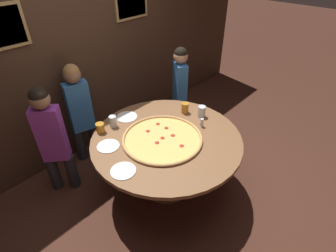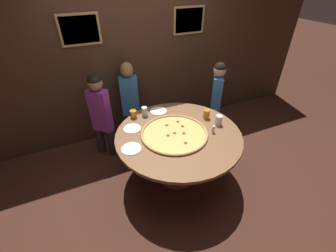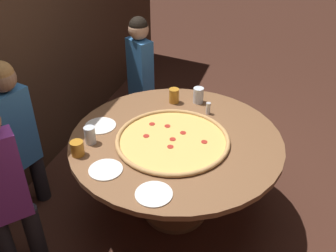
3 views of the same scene
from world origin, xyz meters
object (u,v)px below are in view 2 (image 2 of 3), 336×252
(drink_cup_far_left, at_px, (144,111))
(diner_side_left, at_px, (130,98))
(giant_pizza, at_px, (174,133))
(drink_cup_by_shaker, at_px, (207,114))
(white_plate_beside_cup, at_px, (132,128))
(diner_far_left, at_px, (216,96))
(white_plate_near_front, at_px, (131,149))
(condiment_shaker, at_px, (213,129))
(dining_table, at_px, (178,142))
(drink_cup_centre_back, at_px, (133,114))
(white_plate_left_side, at_px, (158,111))
(drink_cup_far_right, at_px, (219,120))
(diner_side_right, at_px, (101,112))

(drink_cup_far_left, xyz_separation_m, diner_side_left, (-0.04, 0.60, -0.07))
(giant_pizza, distance_m, drink_cup_by_shaker, 0.57)
(white_plate_beside_cup, bearing_deg, diner_far_left, 12.54)
(white_plate_near_front, height_order, condiment_shaker, condiment_shaker)
(dining_table, height_order, diner_side_left, diner_side_left)
(drink_cup_centre_back, height_order, white_plate_left_side, drink_cup_centre_back)
(giant_pizza, relative_size, white_plate_near_front, 3.63)
(drink_cup_centre_back, bearing_deg, white_plate_beside_cup, -110.76)
(drink_cup_far_left, distance_m, white_plate_near_front, 0.71)
(giant_pizza, distance_m, white_plate_near_front, 0.56)
(diner_side_left, bearing_deg, drink_cup_far_right, 139.22)
(drink_cup_far_right, distance_m, diner_side_left, 1.46)
(drink_cup_far_left, distance_m, white_plate_left_side, 0.23)
(diner_side_left, distance_m, diner_far_left, 1.37)
(drink_cup_far_left, height_order, white_plate_near_front, drink_cup_far_left)
(drink_cup_centre_back, distance_m, diner_far_left, 1.39)
(drink_cup_centre_back, distance_m, diner_side_left, 0.59)
(drink_cup_by_shaker, height_order, drink_cup_centre_back, drink_cup_by_shaker)
(diner_side_right, bearing_deg, drink_cup_by_shaker, -168.65)
(giant_pizza, distance_m, drink_cup_far_right, 0.61)
(drink_cup_by_shaker, bearing_deg, white_plate_left_side, 140.72)
(diner_side_right, bearing_deg, giant_pizza, 170.68)
(white_plate_near_front, bearing_deg, drink_cup_far_left, 58.60)
(drink_cup_by_shaker, distance_m, white_plate_left_side, 0.68)
(drink_cup_by_shaker, height_order, drink_cup_far_right, drink_cup_far_right)
(drink_cup_by_shaker, bearing_deg, dining_table, -161.79)
(giant_pizza, distance_m, white_plate_left_side, 0.58)
(drink_cup_by_shaker, bearing_deg, drink_cup_far_right, -72.58)
(giant_pizza, distance_m, diner_far_left, 1.23)
(drink_cup_centre_back, distance_m, condiment_shaker, 1.08)
(giant_pizza, relative_size, white_plate_left_side, 3.46)
(drink_cup_by_shaker, relative_size, diner_far_left, 0.10)
(dining_table, relative_size, condiment_shaker, 15.95)
(white_plate_near_front, xyz_separation_m, diner_side_right, (-0.17, 0.94, -0.01))
(white_plate_left_side, distance_m, diner_side_left, 0.62)
(drink_cup_by_shaker, relative_size, drink_cup_far_right, 0.94)
(dining_table, distance_m, diner_side_right, 1.20)
(drink_cup_centre_back, distance_m, white_plate_near_front, 0.66)
(diner_side_left, bearing_deg, drink_cup_by_shaker, 142.05)
(drink_cup_centre_back, bearing_deg, diner_side_left, 79.18)
(drink_cup_centre_back, xyz_separation_m, condiment_shaker, (0.80, -0.73, -0.00))
(white_plate_beside_cup, xyz_separation_m, white_plate_left_side, (0.46, 0.26, 0.00))
(drink_cup_far_left, xyz_separation_m, white_plate_beside_cup, (-0.25, -0.23, -0.06))
(white_plate_near_front, bearing_deg, drink_cup_centre_back, 70.90)
(dining_table, bearing_deg, giant_pizza, 169.32)
(dining_table, relative_size, drink_cup_by_shaker, 12.49)
(drink_cup_far_left, relative_size, diner_side_right, 0.10)
(drink_cup_centre_back, relative_size, condiment_shaker, 1.09)
(dining_table, bearing_deg, drink_cup_far_left, 113.48)
(drink_cup_far_left, distance_m, diner_side_left, 0.60)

